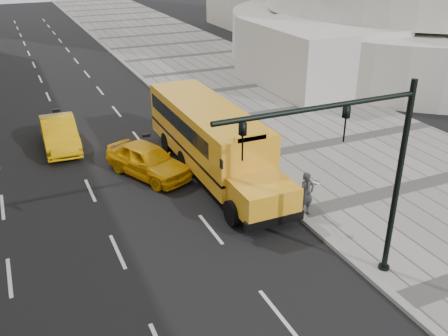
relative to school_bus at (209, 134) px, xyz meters
name	(u,v)px	position (x,y,z in m)	size (l,w,h in m)	color
ground	(113,186)	(-4.50, 0.14, -1.76)	(140.00, 140.00, 0.00)	black
sidewalk_museum	(340,142)	(7.50, 0.14, -1.69)	(12.00, 140.00, 0.15)	gray
curb_museum	(237,161)	(1.50, 0.14, -1.69)	(0.30, 140.00, 0.15)	gray
school_bus	(209,134)	(0.00, 0.00, 0.00)	(2.96, 11.56, 3.19)	#F6A820
taxi_near	(148,160)	(-2.78, 0.54, -1.01)	(1.78, 4.43, 1.51)	#F9B109
taxi_far	(60,134)	(-5.94, 5.53, -0.99)	(1.65, 4.73, 1.56)	#F9B109
pedestrian	(306,194)	(1.65, -5.59, -0.73)	(0.64, 0.42, 1.76)	#292C30
traffic_signal	(363,165)	(0.69, -9.56, 2.33)	(6.18, 0.36, 6.40)	black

